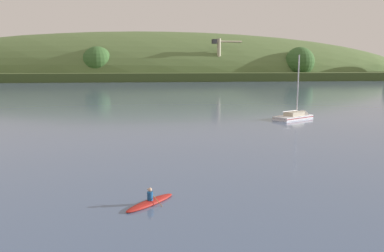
% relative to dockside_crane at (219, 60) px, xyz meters
% --- Properties ---
extents(far_shoreline_hill, '(417.71, 134.18, 53.80)m').
position_rel_dockside_crane_xyz_m(far_shoreline_hill, '(-30.81, 42.29, -9.96)').
color(far_shoreline_hill, '#3C4E24').
rests_on(far_shoreline_hill, ground).
extents(dockside_crane, '(15.65, 4.33, 20.52)m').
position_rel_dockside_crane_xyz_m(dockside_crane, '(0.00, 0.00, 0.00)').
color(dockside_crane, '#4C4C51').
rests_on(dockside_crane, ground).
extents(sailboat_midwater_white, '(6.99, 5.19, 10.05)m').
position_rel_dockside_crane_xyz_m(sailboat_midwater_white, '(-24.10, -138.67, -10.06)').
color(sailboat_midwater_white, white).
rests_on(sailboat_midwater_white, ground).
extents(canoe_with_paddler, '(3.09, 2.88, 1.02)m').
position_rel_dockside_crane_xyz_m(canoe_with_paddler, '(-46.81, -168.19, -10.05)').
color(canoe_with_paddler, maroon).
rests_on(canoe_with_paddler, ground).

